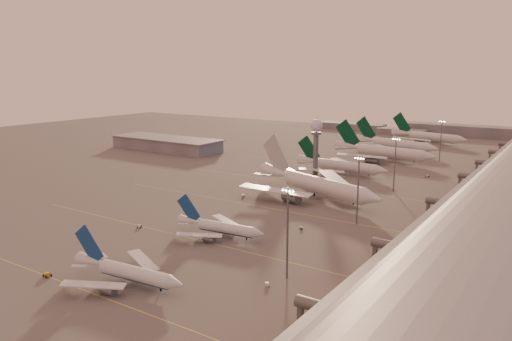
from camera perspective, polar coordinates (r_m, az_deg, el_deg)
The scene contains 25 objects.
ground at distance 171.37m, azimuth -13.60°, elevation -7.51°, with size 700.00×700.00×0.00m, color #565353.
taxiway_markings at distance 195.77m, azimuth 4.74°, elevation -4.80°, with size 180.00×185.25×0.02m.
hangar at distance 349.65m, azimuth -10.22°, elevation 3.05°, with size 82.00×27.00×8.50m.
radar_tower at distance 258.40m, azimuth 6.88°, elevation 3.91°, with size 6.40×6.40×31.10m.
mast_a at distance 131.97m, azimuth 3.62°, elevation -6.70°, with size 3.60×0.56×25.00m.
mast_b at distance 181.02m, azimuth 11.59°, elevation -1.86°, with size 3.60×0.56×25.00m.
mast_c at distance 233.38m, azimuth 15.60°, elevation 0.95°, with size 3.60×0.56×25.00m.
mast_d at distance 319.68m, azimuth 20.37°, elevation 3.43°, with size 3.60×0.56×25.00m.
distant_horizon at distance 452.38m, azimuth 18.47°, elevation 4.49°, with size 165.00×37.50×9.00m.
narrowbody_near at distance 136.03m, azimuth -14.43°, elevation -11.39°, with size 35.93×28.57×14.04m.
narrowbody_mid at distance 167.65m, azimuth -4.12°, elevation -6.67°, with size 33.56×26.66×13.13m.
widebody_white at distance 217.37m, azimuth 6.90°, elevation -2.00°, with size 68.67×54.16×25.02m.
greentail_a at distance 267.98m, azimuth 9.72°, elevation 0.29°, with size 52.74×42.55×19.15m.
greentail_b at distance 311.85m, azimuth 14.35°, elevation 1.83°, with size 65.50×52.67×23.81m.
greentail_c at distance 347.77m, azimuth 15.60°, elevation 2.70°, with size 61.13×48.88×22.46m.
greentail_d at distance 395.25m, azimuth 19.10°, elevation 3.50°, with size 59.56×47.58×21.95m.
gsv_tug_near at distance 148.15m, azimuth -22.76°, elevation -10.95°, with size 2.88×4.26×1.14m.
gsv_catering_a at distance 131.22m, azimuth 1.35°, elevation -12.31°, with size 5.19×3.89×3.89m.
gsv_tug_mid at distance 181.44m, azimuth -13.17°, elevation -6.24°, with size 3.34×3.94×0.97m.
gsv_truck_b at distance 175.43m, azimuth 5.30°, elevation -6.42°, with size 5.25×3.57×2.00m.
gsv_truck_c at distance 218.07m, azimuth -1.36°, elevation -2.74°, with size 5.69×4.66×2.22m.
gsv_catering_b at distance 186.70m, azimuth 17.95°, elevation -5.60°, with size 4.61×2.94×3.49m.
gsv_tug_far at distance 249.70m, azimuth 5.26°, elevation -1.09°, with size 3.97×4.09×1.02m.
gsv_truck_d at distance 269.87m, azimuth 1.99°, elevation 0.02°, with size 3.21×5.28×2.01m.
gsv_tug_hangar at distance 272.22m, azimuth 19.01°, elevation -0.62°, with size 3.76×2.38×1.04m.
Camera 1 is at (120.60, -108.57, 55.11)m, focal length 35.00 mm.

